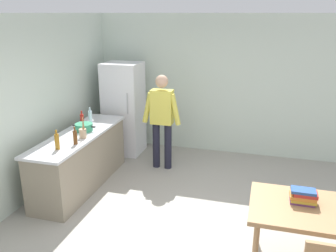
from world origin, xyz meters
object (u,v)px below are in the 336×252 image
(book_stack, at_px, (304,196))
(bottle_oil_amber, at_px, (57,141))
(person, at_px, (162,116))
(dining_table, at_px, (317,215))
(utensil_jar, at_px, (83,133))
(cooking_pot, at_px, (84,127))
(bottle_water_clear, at_px, (90,118))
(refrigerator, at_px, (124,109))
(bottle_sauce_red, at_px, (82,119))
(bottle_beer_brown, at_px, (75,137))

(book_stack, bearing_deg, bottle_oil_amber, 173.90)
(person, relative_size, dining_table, 1.21)
(person, height_order, utensil_jar, person)
(dining_table, xyz_separation_m, cooking_pot, (-3.38, 1.25, 0.29))
(bottle_oil_amber, distance_m, bottle_water_clear, 1.14)
(cooking_pot, bearing_deg, refrigerator, 86.78)
(utensil_jar, xyz_separation_m, bottle_water_clear, (-0.20, 0.62, 0.05))
(refrigerator, height_order, cooking_pot, refrigerator)
(cooking_pot, bearing_deg, book_stack, -19.82)
(person, height_order, bottle_sauce_red, person)
(bottle_sauce_red, bearing_deg, bottle_oil_amber, -78.32)
(bottle_beer_brown, xyz_separation_m, book_stack, (3.06, -0.59, -0.18))
(refrigerator, xyz_separation_m, book_stack, (3.15, -2.62, -0.07))
(cooking_pot, height_order, book_stack, cooking_pot)
(bottle_beer_brown, relative_size, bottle_water_clear, 0.87)
(bottle_oil_amber, relative_size, bottle_water_clear, 0.93)
(bottle_oil_amber, distance_m, book_stack, 3.22)
(bottle_water_clear, bearing_deg, cooking_pot, -81.17)
(utensil_jar, xyz_separation_m, bottle_sauce_red, (-0.34, 0.59, 0.02))
(dining_table, relative_size, book_stack, 5.04)
(bottle_beer_brown, bearing_deg, utensil_jar, 96.49)
(utensil_jar, bearing_deg, bottle_oil_amber, -101.65)
(dining_table, xyz_separation_m, bottle_sauce_red, (-3.57, 1.54, 0.32))
(person, distance_m, bottle_oil_amber, 1.99)
(cooking_pot, bearing_deg, dining_table, -20.26)
(dining_table, relative_size, cooking_pot, 3.50)
(bottle_sauce_red, xyz_separation_m, bottle_water_clear, (0.14, 0.03, 0.03))
(dining_table, xyz_separation_m, bottle_water_clear, (-3.43, 1.57, 0.35))
(refrigerator, relative_size, cooking_pot, 4.50)
(refrigerator, xyz_separation_m, person, (0.95, -0.55, 0.08))
(cooking_pot, distance_m, utensil_jar, 0.34)
(bottle_sauce_red, height_order, book_stack, bottle_sauce_red)
(utensil_jar, bearing_deg, refrigerator, 92.13)
(refrigerator, distance_m, person, 1.10)
(cooking_pot, bearing_deg, bottle_oil_amber, -87.25)
(dining_table, relative_size, bottle_beer_brown, 5.38)
(dining_table, height_order, bottle_oil_amber, bottle_oil_amber)
(bottle_water_clear, bearing_deg, utensil_jar, -72.45)
(utensil_jar, bearing_deg, person, 53.64)
(refrigerator, height_order, bottle_oil_amber, refrigerator)
(dining_table, distance_m, book_stack, 0.23)
(dining_table, height_order, bottle_beer_brown, bottle_beer_brown)
(person, distance_m, bottle_sauce_red, 1.37)
(dining_table, height_order, utensil_jar, utensil_jar)
(refrigerator, distance_m, bottle_oil_amber, 2.28)
(refrigerator, distance_m, bottle_water_clear, 1.15)
(bottle_beer_brown, bearing_deg, bottle_oil_amber, -119.42)
(bottle_oil_amber, bearing_deg, dining_table, -7.24)
(bottle_beer_brown, distance_m, bottle_water_clear, 0.92)
(cooking_pot, xyz_separation_m, utensil_jar, (0.15, -0.30, 0.02))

